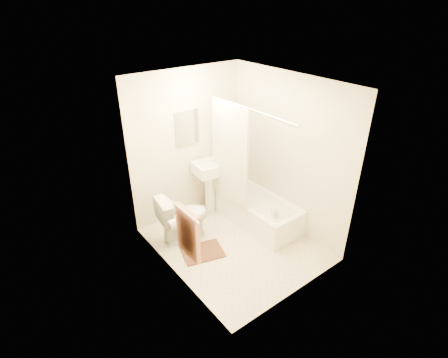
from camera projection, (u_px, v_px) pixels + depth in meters
floor at (234, 244)px, 5.24m from camera, size 2.40×2.40×0.00m
ceiling at (237, 82)px, 4.10m from camera, size 2.40×2.40×0.00m
wall_back at (187, 145)px, 5.51m from camera, size 2.00×0.02×2.40m
wall_left at (170, 196)px, 4.13m from camera, size 0.02×2.40×2.40m
wall_right at (287, 154)px, 5.21m from camera, size 0.02×2.40×2.40m
mirror at (187, 128)px, 5.35m from camera, size 0.40×0.03×0.55m
curtain_rod at (249, 109)px, 4.52m from camera, size 0.03×1.70×0.03m
shower_curtain at (230, 154)px, 5.17m from camera, size 0.04×0.80×1.55m
towel_bar at (184, 211)px, 4.03m from camera, size 0.02×0.60×0.02m
towel at (188, 233)px, 4.20m from camera, size 0.06×0.45×0.66m
toilet_paper at (173, 224)px, 4.49m from camera, size 0.11×0.12×0.12m
toilet at (183, 217)px, 5.20m from camera, size 0.82×0.53×0.75m
sink at (210, 185)px, 5.80m from camera, size 0.56×0.47×1.01m
bathtub at (256, 209)px, 5.68m from camera, size 0.67×1.53×0.43m
bath_mat at (203, 252)px, 5.06m from camera, size 0.68×0.58×0.02m
soap_bottle at (275, 212)px, 5.06m from camera, size 0.11×0.11×0.18m
scrub_brush at (233, 186)px, 5.89m from camera, size 0.11×0.23×0.04m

